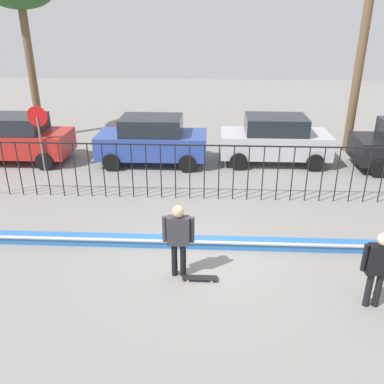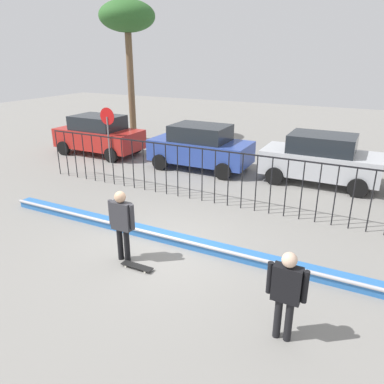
# 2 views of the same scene
# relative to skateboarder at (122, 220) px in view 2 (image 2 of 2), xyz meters

# --- Properties ---
(ground_plane) EXTENTS (60.00, 60.00, 0.00)m
(ground_plane) POSITION_rel_skateboarder_xyz_m (0.48, 0.82, -1.07)
(ground_plane) COLOR gray
(bowl_coping_ledge) EXTENTS (11.00, 0.40, 0.27)m
(bowl_coping_ledge) POSITION_rel_skateboarder_xyz_m (0.48, 1.30, -0.95)
(bowl_coping_ledge) COLOR #2D6BB7
(bowl_coping_ledge) RESTS_ON ground
(perimeter_fence) EXTENTS (14.04, 0.04, 1.84)m
(perimeter_fence) POSITION_rel_skateboarder_xyz_m (0.48, 4.33, 0.06)
(perimeter_fence) COLOR black
(perimeter_fence) RESTS_ON ground
(skateboarder) EXTENTS (0.72, 0.27, 1.78)m
(skateboarder) POSITION_rel_skateboarder_xyz_m (0.00, 0.00, 0.00)
(skateboarder) COLOR black
(skateboarder) RESTS_ON ground
(skateboard) EXTENTS (0.80, 0.20, 0.07)m
(skateboard) POSITION_rel_skateboarder_xyz_m (0.49, -0.18, -1.01)
(skateboard) COLOR black
(skateboard) RESTS_ON ground
(camera_operator) EXTENTS (0.69, 0.26, 1.71)m
(camera_operator) POSITION_rel_skateboarder_xyz_m (4.08, -0.88, -0.04)
(camera_operator) COLOR black
(camera_operator) RESTS_ON ground
(parked_car_red) EXTENTS (4.30, 2.12, 1.90)m
(parked_car_red) POSITION_rel_skateboarder_xyz_m (-7.21, 7.66, -0.10)
(parked_car_red) COLOR #B2231E
(parked_car_red) RESTS_ON ground
(parked_car_blue) EXTENTS (4.30, 2.12, 1.90)m
(parked_car_blue) POSITION_rel_skateboarder_xyz_m (-1.68, 7.70, -0.10)
(parked_car_blue) COLOR #2D479E
(parked_car_blue) RESTS_ON ground
(parked_car_silver) EXTENTS (4.30, 2.12, 1.90)m
(parked_car_silver) POSITION_rel_skateboarder_xyz_m (3.21, 8.05, -0.10)
(parked_car_silver) COLOR #B7BABF
(parked_car_silver) RESTS_ON ground
(stop_sign) EXTENTS (0.76, 0.07, 2.50)m
(stop_sign) POSITION_rel_skateboarder_xyz_m (-5.73, 6.62, 0.55)
(stop_sign) COLOR slate
(stop_sign) RESTS_ON ground
(palm_tree_short) EXTENTS (2.94, 2.94, 7.35)m
(palm_tree_short) POSITION_rel_skateboarder_xyz_m (-7.67, 11.17, 5.29)
(palm_tree_short) COLOR brown
(palm_tree_short) RESTS_ON ground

